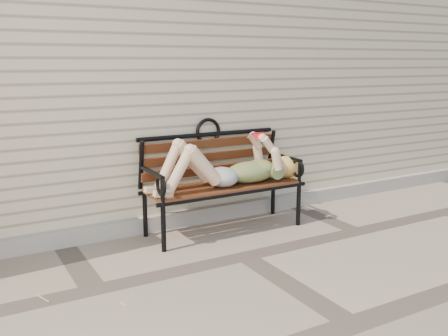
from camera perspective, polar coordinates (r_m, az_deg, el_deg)
ground at (r=4.18m, az=2.42°, el=-10.06°), size 80.00×80.00×0.00m
house_wall at (r=6.61m, az=-11.58°, el=11.20°), size 8.00×4.00×3.00m
foundation_strip at (r=4.96m, az=-3.52°, el=-5.56°), size 8.00×0.10×0.15m
garden_bench at (r=4.71m, az=-0.56°, el=-0.05°), size 1.61×0.64×1.04m
reading_woman at (r=4.60m, az=0.35°, el=0.10°), size 1.52×0.35×0.48m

